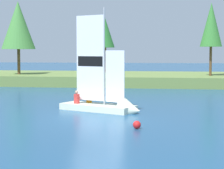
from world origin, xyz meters
name	(u,v)px	position (x,y,z in m)	size (l,w,h in m)	color
ground_plane	(95,121)	(0.00, 0.00, 0.00)	(200.00, 200.00, 0.00)	navy
shore_bank	(136,79)	(0.00, 24.67, 0.51)	(80.00, 12.06, 1.02)	olive
shoreline_tree_left	(18,25)	(-12.09, 22.23, 6.14)	(3.52, 3.52, 7.61)	brown
shoreline_tree_midleft	(105,33)	(-3.77, 27.36, 5.54)	(2.27, 2.27, 6.31)	brown
shoreline_tree_centre	(211,25)	(7.60, 22.36, 6.02)	(2.15, 2.15, 7.18)	brown
sailboat	(111,104)	(0.35, 3.39, 0.42)	(5.25, 3.44, 6.52)	silver
channel_buoy	(137,125)	(2.26, -1.76, 0.18)	(0.37, 0.37, 0.37)	red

